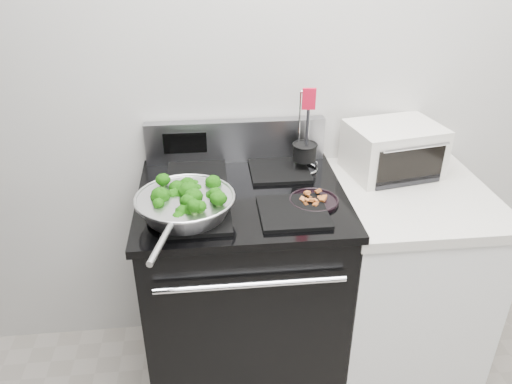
{
  "coord_description": "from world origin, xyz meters",
  "views": [
    {
      "loc": [
        -0.42,
        -0.25,
        1.87
      ],
      "look_at": [
        -0.25,
        1.36,
        0.98
      ],
      "focal_mm": 35.0,
      "sensor_mm": 36.0,
      "label": 1
    }
  ],
  "objects": [
    {
      "name": "back_wall",
      "position": [
        0.0,
        1.75,
        1.35
      ],
      "size": [
        4.0,
        0.02,
        2.7
      ],
      "primitive_type": "cube",
      "color": "beige",
      "rests_on": "ground"
    },
    {
      "name": "gas_range",
      "position": [
        -0.3,
        1.41,
        0.49
      ],
      "size": [
        0.79,
        0.69,
        1.13
      ],
      "color": "black",
      "rests_on": "floor"
    },
    {
      "name": "counter",
      "position": [
        0.39,
        1.41,
        0.46
      ],
      "size": [
        0.62,
        0.68,
        0.92
      ],
      "color": "white",
      "rests_on": "floor"
    },
    {
      "name": "skillet",
      "position": [
        -0.51,
        1.25,
        1.0
      ],
      "size": [
        0.35,
        0.54,
        0.07
      ],
      "rotation": [
        0.0,
        0.0,
        -0.24
      ],
      "color": "silver",
      "rests_on": "gas_range"
    },
    {
      "name": "broccoli_pile",
      "position": [
        -0.51,
        1.25,
        1.02
      ],
      "size": [
        0.27,
        0.27,
        0.09
      ],
      "primitive_type": null,
      "color": "black",
      "rests_on": "skillet"
    },
    {
      "name": "bacon_plate",
      "position": [
        -0.04,
        1.31,
        0.97
      ],
      "size": [
        0.18,
        0.18,
        0.04
      ],
      "rotation": [
        0.0,
        0.0,
        -0.26
      ],
      "color": "black",
      "rests_on": "gas_range"
    },
    {
      "name": "utensil_holder",
      "position": [
        -0.03,
        1.58,
        1.01
      ],
      "size": [
        0.11,
        0.11,
        0.35
      ],
      "rotation": [
        0.0,
        0.0,
        -0.11
      ],
      "color": "silver",
      "rests_on": "gas_range"
    },
    {
      "name": "toaster_oven",
      "position": [
        0.35,
        1.59,
        1.02
      ],
      "size": [
        0.41,
        0.34,
        0.21
      ],
      "rotation": [
        0.0,
        0.0,
        0.19
      ],
      "color": "beige",
      "rests_on": "counter"
    }
  ]
}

